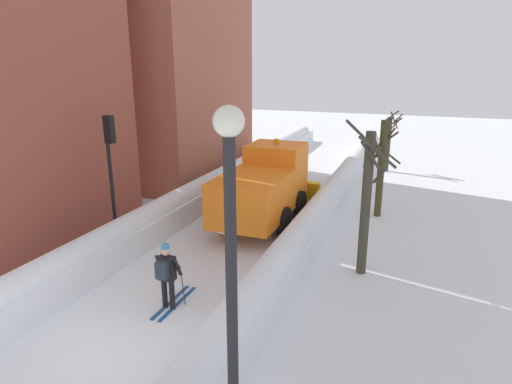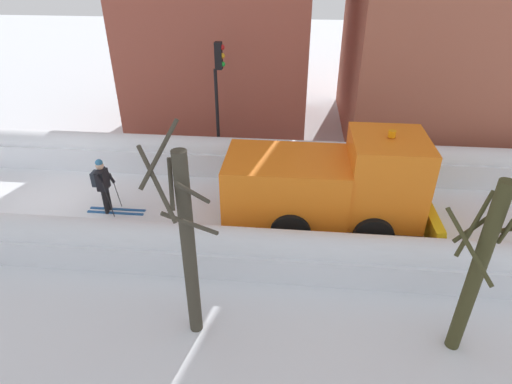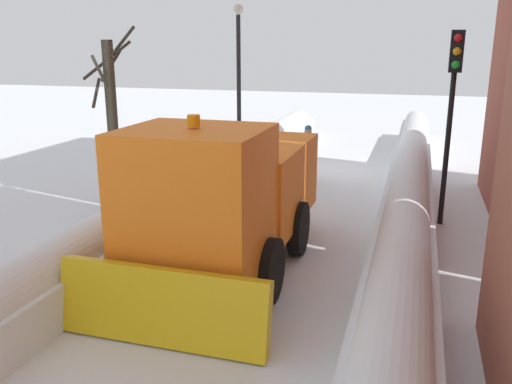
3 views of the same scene
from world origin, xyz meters
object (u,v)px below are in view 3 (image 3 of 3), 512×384
at_px(plow_truck, 226,194).
at_px(street_lamp, 239,62).
at_px(traffic_light_pole, 453,92).
at_px(bare_tree_near, 112,120).
at_px(skier, 308,151).

xyz_separation_m(plow_truck, street_lamp, (3.25, -10.46, 2.02)).
distance_m(plow_truck, street_lamp, 11.14).
relative_size(traffic_light_pole, bare_tree_near, 0.97).
xyz_separation_m(skier, street_lamp, (3.41, -3.60, 2.50)).
bearing_deg(bare_tree_near, traffic_light_pole, -174.40).
distance_m(street_lamp, bare_tree_near, 7.54).
relative_size(skier, street_lamp, 0.32).
xyz_separation_m(skier, traffic_light_pole, (-3.83, 2.97, 2.12)).
relative_size(street_lamp, bare_tree_near, 1.21).
bearing_deg(skier, street_lamp, -46.57).
distance_m(skier, street_lamp, 5.55).
xyz_separation_m(traffic_light_pole, street_lamp, (7.24, -6.58, 0.38)).
xyz_separation_m(traffic_light_pole, bare_tree_near, (8.19, 0.80, -0.83)).
relative_size(plow_truck, traffic_light_pole, 1.34).
distance_m(plow_truck, skier, 6.88).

